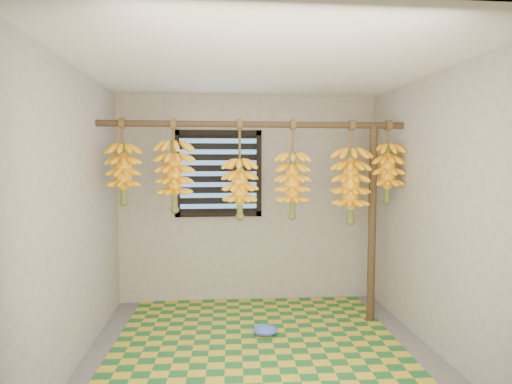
{
  "coord_description": "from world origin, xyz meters",
  "views": [
    {
      "loc": [
        -0.38,
        -3.48,
        1.64
      ],
      "look_at": [
        0.0,
        0.55,
        1.35
      ],
      "focal_mm": 30.0,
      "sensor_mm": 36.0,
      "label": 1
    }
  ],
  "objects": [
    {
      "name": "woven_mat",
      "position": [
        -0.01,
        0.45,
        0.01
      ],
      "size": [
        2.63,
        2.14,
        0.01
      ],
      "primitive_type": "cube",
      "rotation": [
        0.0,
        0.0,
        -0.03
      ],
      "color": "#1B5C28",
      "rests_on": "floor"
    },
    {
      "name": "banana_bunch_d",
      "position": [
        0.38,
        0.7,
        1.4
      ],
      "size": [
        0.34,
        0.34,
        0.98
      ],
      "color": "brown",
      "rests_on": "hanging_pole"
    },
    {
      "name": "banana_bunch_e",
      "position": [
        0.97,
        0.7,
        1.4
      ],
      "size": [
        0.36,
        0.36,
        1.03
      ],
      "color": "brown",
      "rests_on": "hanging_pole"
    },
    {
      "name": "plastic_bag",
      "position": [
        0.08,
        0.4,
        0.06
      ],
      "size": [
        0.24,
        0.18,
        0.1
      ],
      "primitive_type": "ellipsoid",
      "rotation": [
        0.0,
        0.0,
        -0.02
      ],
      "color": "blue",
      "rests_on": "woven_mat"
    },
    {
      "name": "hanging_pole",
      "position": [
        0.0,
        0.7,
        2.0
      ],
      "size": [
        3.0,
        0.06,
        0.06
      ],
      "primitive_type": "cylinder",
      "rotation": [
        0.0,
        1.57,
        0.0
      ],
      "color": "#46341F",
      "rests_on": "wall_left"
    },
    {
      "name": "ceiling",
      "position": [
        0.0,
        0.0,
        2.4
      ],
      "size": [
        3.0,
        3.0,
        0.01
      ],
      "primitive_type": "cube",
      "color": "silver",
      "rests_on": "wall_back"
    },
    {
      "name": "banana_bunch_b",
      "position": [
        -0.78,
        0.7,
        1.5
      ],
      "size": [
        0.36,
        0.36,
        0.9
      ],
      "color": "brown",
      "rests_on": "hanging_pole"
    },
    {
      "name": "window",
      "position": [
        -0.35,
        1.48,
        1.5
      ],
      "size": [
        1.0,
        0.04,
        1.0
      ],
      "color": "black",
      "rests_on": "wall_back"
    },
    {
      "name": "wall_left",
      "position": [
        -1.5,
        0.0,
        1.2
      ],
      "size": [
        0.01,
        3.0,
        2.4
      ],
      "primitive_type": "cube",
      "color": "gray",
      "rests_on": "floor"
    },
    {
      "name": "banana_bunch_f",
      "position": [
        1.35,
        0.7,
        1.52
      ],
      "size": [
        0.32,
        0.32,
        0.82
      ],
      "color": "brown",
      "rests_on": "hanging_pole"
    },
    {
      "name": "support_post",
      "position": [
        1.2,
        0.7,
        1.0
      ],
      "size": [
        0.08,
        0.08,
        2.0
      ],
      "primitive_type": "cylinder",
      "color": "#46341F",
      "rests_on": "floor"
    },
    {
      "name": "floor",
      "position": [
        0.0,
        0.0,
        -0.01
      ],
      "size": [
        3.0,
        3.0,
        0.01
      ],
      "primitive_type": "cube",
      "color": "#535353",
      "rests_on": "ground"
    },
    {
      "name": "banana_bunch_c",
      "position": [
        -0.15,
        0.7,
        1.37
      ],
      "size": [
        0.32,
        0.32,
        0.97
      ],
      "color": "brown",
      "rests_on": "hanging_pole"
    },
    {
      "name": "wall_back",
      "position": [
        0.0,
        1.5,
        1.2
      ],
      "size": [
        3.0,
        0.01,
        2.4
      ],
      "primitive_type": "cube",
      "color": "gray",
      "rests_on": "floor"
    },
    {
      "name": "banana_bunch_a",
      "position": [
        -1.26,
        0.7,
        1.52
      ],
      "size": [
        0.31,
        0.31,
        0.82
      ],
      "color": "brown",
      "rests_on": "hanging_pole"
    },
    {
      "name": "wall_right",
      "position": [
        1.5,
        0.0,
        1.2
      ],
      "size": [
        0.01,
        3.0,
        2.4
      ],
      "primitive_type": "cube",
      "color": "gray",
      "rests_on": "floor"
    }
  ]
}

